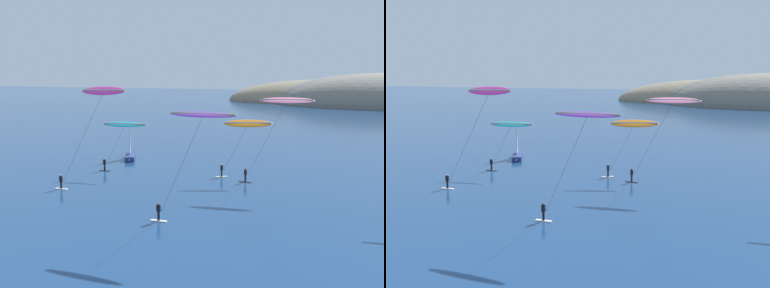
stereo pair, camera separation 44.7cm
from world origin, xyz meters
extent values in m
ellipsoid|color=#84755B|center=(0.26, 188.59, 0.00)|extent=(82.09, 43.74, 18.45)
cube|color=navy|center=(-17.52, 44.26, 0.35)|extent=(3.22, 4.96, 0.70)
cone|color=navy|center=(-16.55, 42.06, 0.35)|extent=(1.48, 2.24, 0.67)
cylinder|color=#B2B2B7|center=(-17.40, 43.98, 3.20)|extent=(0.12, 0.12, 5.00)
pyramid|color=white|center=(-17.76, 44.80, 3.03)|extent=(0.80, 1.68, 4.25)
cylinder|color=#A5A5AD|center=(-17.76, 44.80, 0.95)|extent=(0.80, 1.68, 0.08)
cube|color=silver|center=(-16.51, 25.26, 0.04)|extent=(1.52, 0.47, 0.08)
cylinder|color=black|center=(-16.51, 25.26, 0.48)|extent=(0.22, 0.22, 0.80)
cube|color=black|center=(-16.51, 25.26, 1.18)|extent=(0.36, 0.24, 0.60)
sphere|color=tan|center=(-16.51, 25.26, 1.60)|extent=(0.22, 0.22, 0.22)
cylinder|color=black|center=(-16.16, 25.30, 1.06)|extent=(0.11, 0.55, 0.04)
ellipsoid|color=#D62D9E|center=(-11.21, 25.94, 10.97)|extent=(4.96, 1.99, 1.01)
cylinder|color=#28D160|center=(-11.21, 25.94, 11.02)|extent=(4.56, 0.74, 0.16)
cylinder|color=#333338|center=(-13.69, 25.62, 5.97)|extent=(4.98, 0.66, 9.82)
cube|color=silver|center=(-1.35, 37.14, 0.04)|extent=(1.49, 1.13, 0.08)
cylinder|color=black|center=(-1.35, 37.14, 0.48)|extent=(0.22, 0.22, 0.80)
cube|color=black|center=(-1.35, 37.14, 1.18)|extent=(0.39, 0.30, 0.60)
sphere|color=beige|center=(-1.35, 37.14, 1.60)|extent=(0.22, 0.22, 0.22)
cylinder|color=black|center=(-1.02, 37.26, 1.06)|extent=(0.21, 0.53, 0.04)
ellipsoid|color=orange|center=(1.66, 38.16, 6.70)|extent=(6.09, 3.24, 0.96)
cylinder|color=#0F7FE5|center=(1.66, 38.16, 6.75)|extent=(5.40, 1.96, 0.16)
cylinder|color=#333338|center=(0.32, 37.71, 3.83)|extent=(2.71, 0.94, 5.55)
cube|color=#2D2D33|center=(-16.88, 35.55, 0.04)|extent=(1.52, 0.49, 0.08)
cylinder|color=black|center=(-16.88, 35.55, 0.48)|extent=(0.22, 0.22, 0.80)
cube|color=black|center=(-16.88, 35.55, 1.18)|extent=(0.36, 0.24, 0.60)
sphere|color=tan|center=(-16.88, 35.55, 1.60)|extent=(0.22, 0.22, 0.22)
cylinder|color=black|center=(-16.53, 35.59, 1.06)|extent=(0.11, 0.55, 0.04)
ellipsoid|color=#23B2C6|center=(-14.00, 35.93, 6.23)|extent=(5.92, 1.90, 0.74)
cylinder|color=#DB4C38|center=(-14.00, 35.93, 6.28)|extent=(5.51, 0.88, 0.16)
cylinder|color=#333338|center=(-15.27, 35.76, 3.60)|extent=(2.55, 0.36, 5.08)
cube|color=silver|center=(-1.70, 18.32, 0.04)|extent=(1.51, 0.42, 0.08)
cylinder|color=black|center=(-1.70, 18.32, 0.48)|extent=(0.22, 0.22, 0.80)
cube|color=black|center=(-1.70, 18.32, 1.18)|extent=(0.35, 0.22, 0.60)
sphere|color=#9E7051|center=(-1.70, 18.32, 1.60)|extent=(0.22, 0.22, 0.22)
cylinder|color=black|center=(-1.35, 18.30, 1.06)|extent=(0.07, 0.55, 0.04)
ellipsoid|color=purple|center=(2.45, 18.09, 9.56)|extent=(6.03, 1.47, 0.54)
cylinder|color=#7ACC42|center=(2.45, 18.09, 9.61)|extent=(5.68, 0.47, 0.16)
cylinder|color=#333338|center=(0.55, 18.20, 5.26)|extent=(3.82, 0.23, 8.41)
cube|color=#2D2D33|center=(2.05, 35.49, 0.04)|extent=(1.54, 0.62, 0.08)
cylinder|color=black|center=(2.05, 35.49, 0.48)|extent=(0.22, 0.22, 0.80)
cube|color=black|center=(2.05, 35.49, 1.18)|extent=(0.36, 0.24, 0.60)
sphere|color=#9E7051|center=(2.05, 35.49, 1.60)|extent=(0.22, 0.22, 0.22)
cylinder|color=black|center=(2.40, 35.53, 1.06)|extent=(0.10, 0.55, 0.04)
ellipsoid|color=pink|center=(6.60, 36.00, 9.74)|extent=(6.34, 2.31, 0.77)
cylinder|color=#14895B|center=(6.60, 36.00, 9.79)|extent=(5.86, 0.82, 0.16)
cylinder|color=#333338|center=(4.50, 35.76, 5.35)|extent=(4.22, 0.50, 8.59)
camera|label=1|loc=(14.65, -19.08, 13.16)|focal=45.00mm
camera|label=2|loc=(15.07, -18.93, 13.16)|focal=45.00mm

